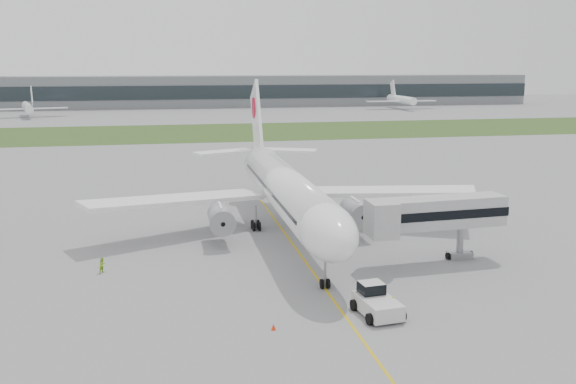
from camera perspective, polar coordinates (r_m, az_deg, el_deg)
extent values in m
plane|color=gray|center=(73.57, 0.40, -4.62)|extent=(600.00, 600.00, 0.00)
cube|color=#32511E|center=(190.87, -6.81, 5.31)|extent=(600.00, 50.00, 0.02)
cube|color=gray|center=(299.88, -8.48, 8.84)|extent=(320.00, 22.00, 14.00)
cube|color=#21292E|center=(288.91, -8.37, 8.75)|extent=(320.00, 0.60, 6.00)
cylinder|color=white|center=(76.06, -0.20, 0.26)|extent=(5.00, 38.00, 5.00)
ellipsoid|color=white|center=(57.52, 3.48, -3.47)|extent=(5.00, 11.00, 5.00)
cube|color=black|center=(56.36, 3.75, -2.84)|extent=(3.20, 1.54, 1.14)
cone|color=white|center=(97.31, -2.65, 3.21)|extent=(5.00, 10.53, 6.16)
cube|color=white|center=(76.95, -10.03, -0.69)|extent=(22.13, 13.52, 1.70)
cube|color=white|center=(81.57, 8.54, 0.05)|extent=(22.13, 13.52, 1.70)
cylinder|color=#A0A1A6|center=(73.13, -5.99, -2.35)|extent=(2.70, 5.20, 2.70)
cylinder|color=#A0A1A6|center=(76.15, 6.09, -1.79)|extent=(2.70, 5.20, 2.70)
cube|color=white|center=(98.18, -2.81, 6.28)|extent=(0.45, 10.90, 12.76)
cylinder|color=red|center=(99.00, -2.90, 7.49)|extent=(0.60, 3.20, 3.20)
cube|color=white|center=(99.12, -5.73, 3.55)|extent=(9.54, 6.34, 0.35)
cube|color=white|center=(100.53, -0.04, 3.72)|extent=(9.54, 6.34, 0.35)
cylinder|color=gray|center=(59.16, 3.31, -7.14)|extent=(0.24, 0.24, 3.10)
cylinder|color=black|center=(79.56, -2.87, -2.98)|extent=(1.40, 1.10, 1.10)
cylinder|color=black|center=(80.68, 1.64, -2.76)|extent=(1.40, 1.10, 1.10)
cube|color=silver|center=(53.81, 7.97, -9.97)|extent=(3.17, 5.01, 1.26)
cube|color=silver|center=(54.50, 7.42, -8.49)|extent=(2.08, 1.89, 1.05)
cube|color=black|center=(54.48, 7.42, -8.44)|extent=(2.14, 1.95, 0.89)
cylinder|color=black|center=(54.71, 5.87, -9.96)|extent=(0.48, 0.98, 0.95)
cylinder|color=black|center=(55.85, 8.58, -9.58)|extent=(0.48, 0.98, 0.95)
cylinder|color=black|center=(52.05, 7.28, -11.15)|extent=(0.48, 0.98, 0.95)
cylinder|color=black|center=(53.25, 10.11, -10.71)|extent=(0.48, 0.98, 0.95)
cube|color=#B0B0B3|center=(67.35, 13.16, -1.77)|extent=(14.53, 4.15, 3.07)
cube|color=black|center=(67.35, 13.16, -1.77)|extent=(14.74, 4.27, 0.92)
cube|color=#B0B0B3|center=(63.57, 8.32, -2.37)|extent=(2.66, 3.48, 3.48)
cylinder|color=gray|center=(70.10, 15.05, -4.19)|extent=(0.72, 0.72, 3.89)
cube|color=gray|center=(70.53, 14.99, -5.43)|extent=(2.56, 1.62, 0.72)
cylinder|color=black|center=(69.89, 14.04, -5.54)|extent=(0.36, 0.74, 0.72)
cylinder|color=black|center=(71.20, 15.91, -5.33)|extent=(0.36, 0.74, 0.72)
cone|color=red|center=(50.84, -1.30, -11.89)|extent=(0.38, 0.38, 0.52)
cone|color=red|center=(58.13, 8.75, -8.94)|extent=(0.39, 0.39, 0.54)
imported|color=#CDD323|center=(54.20, 9.26, -9.92)|extent=(0.66, 0.53, 1.56)
imported|color=#91CC22|center=(66.11, -16.16, -6.26)|extent=(0.93, 0.96, 1.56)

